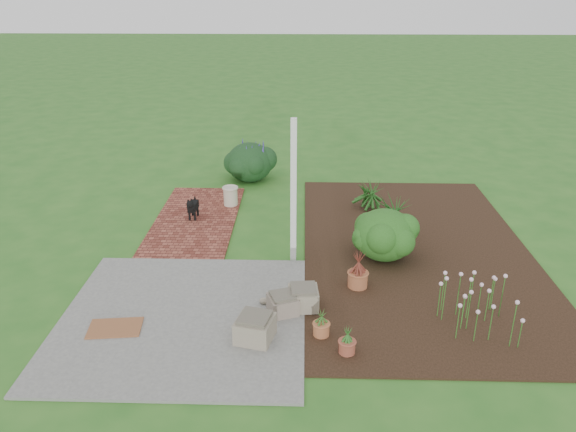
{
  "coord_description": "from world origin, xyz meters",
  "views": [
    {
      "loc": [
        0.46,
        -8.55,
        4.57
      ],
      "look_at": [
        0.2,
        0.4,
        0.7
      ],
      "focal_mm": 35.0,
      "sensor_mm": 36.0,
      "label": 1
    }
  ],
  "objects_px": {
    "cream_ceramic_urn": "(231,196)",
    "evergreen_shrub": "(385,233)",
    "stone_trough_near": "(255,329)",
    "black_dog": "(193,206)"
  },
  "relations": [
    {
      "from": "black_dog",
      "to": "evergreen_shrub",
      "type": "height_order",
      "value": "evergreen_shrub"
    },
    {
      "from": "stone_trough_near",
      "to": "evergreen_shrub",
      "type": "relative_size",
      "value": 0.45
    },
    {
      "from": "cream_ceramic_urn",
      "to": "evergreen_shrub",
      "type": "xyz_separation_m",
      "value": [
        2.95,
        -2.29,
        0.24
      ]
    },
    {
      "from": "cream_ceramic_urn",
      "to": "black_dog",
      "type": "bearing_deg",
      "value": -131.15
    },
    {
      "from": "black_dog",
      "to": "cream_ceramic_urn",
      "type": "xyz_separation_m",
      "value": [
        0.66,
        0.76,
        -0.07
      ]
    },
    {
      "from": "black_dog",
      "to": "evergreen_shrub",
      "type": "distance_m",
      "value": 3.93
    },
    {
      "from": "stone_trough_near",
      "to": "cream_ceramic_urn",
      "type": "bearing_deg",
      "value": 100.92
    },
    {
      "from": "stone_trough_near",
      "to": "evergreen_shrub",
      "type": "distance_m",
      "value": 3.21
    },
    {
      "from": "cream_ceramic_urn",
      "to": "evergreen_shrub",
      "type": "bearing_deg",
      "value": -37.83
    },
    {
      "from": "cream_ceramic_urn",
      "to": "evergreen_shrub",
      "type": "relative_size",
      "value": 0.37
    }
  ]
}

